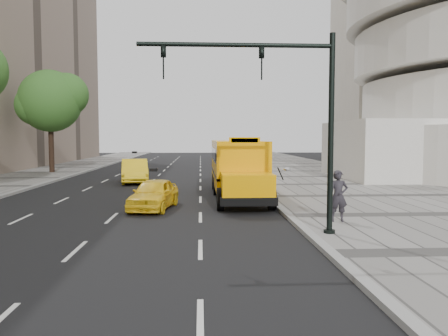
{
  "coord_description": "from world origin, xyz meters",
  "views": [
    {
      "loc": [
        2.52,
        -22.26,
        3.18
      ],
      "look_at": [
        3.5,
        -4.0,
        1.9
      ],
      "focal_mm": 35.0,
      "sensor_mm": 36.0,
      "label": 1
    }
  ],
  "objects": [
    {
      "name": "ground",
      "position": [
        0.0,
        0.0,
        0.0
      ],
      "size": [
        140.0,
        140.0,
        0.0
      ],
      "primitive_type": "plane",
      "color": "black",
      "rests_on": "ground"
    },
    {
      "name": "sidewalk_museum",
      "position": [
        12.0,
        0.0,
        0.07
      ],
      "size": [
        12.0,
        140.0,
        0.15
      ],
      "primitive_type": "cube",
      "color": "gray",
      "rests_on": "ground"
    },
    {
      "name": "curb_museum",
      "position": [
        6.0,
        0.0,
        0.07
      ],
      "size": [
        0.3,
        140.0,
        0.15
      ],
      "primitive_type": "cube",
      "color": "gray",
      "rests_on": "ground"
    },
    {
      "name": "tree_c",
      "position": [
        -10.4,
        16.61,
        6.38
      ],
      "size": [
        6.03,
        5.36,
        9.02
      ],
      "color": "black",
      "rests_on": "ground"
    },
    {
      "name": "school_bus",
      "position": [
        4.5,
        1.48,
        1.76
      ],
      "size": [
        2.96,
        11.56,
        3.19
      ],
      "color": "#FFA500",
      "rests_on": "ground"
    },
    {
      "name": "taxi_near",
      "position": [
        0.44,
        -2.9,
        0.68
      ],
      "size": [
        2.24,
        4.2,
        1.36
      ],
      "primitive_type": "imported",
      "rotation": [
        0.0,
        0.0,
        -0.17
      ],
      "color": "yellow",
      "rests_on": "ground"
    },
    {
      "name": "taxi_far",
      "position": [
        -2.13,
        8.71,
        0.83
      ],
      "size": [
        2.54,
        5.25,
        1.66
      ],
      "primitive_type": "imported",
      "rotation": [
        0.0,
        0.0,
        0.16
      ],
      "color": "yellow",
      "rests_on": "ground"
    },
    {
      "name": "pedestrian",
      "position": [
        7.48,
        -6.89,
        1.08
      ],
      "size": [
        0.71,
        0.5,
        1.85
      ],
      "primitive_type": "imported",
      "rotation": [
        0.0,
        0.0,
        -0.09
      ],
      "color": "#29262C",
      "rests_on": "sidewalk_museum"
    },
    {
      "name": "traffic_signal",
      "position": [
        5.19,
        -8.76,
        4.09
      ],
      "size": [
        6.18,
        0.36,
        6.4
      ],
      "color": "black",
      "rests_on": "ground"
    }
  ]
}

